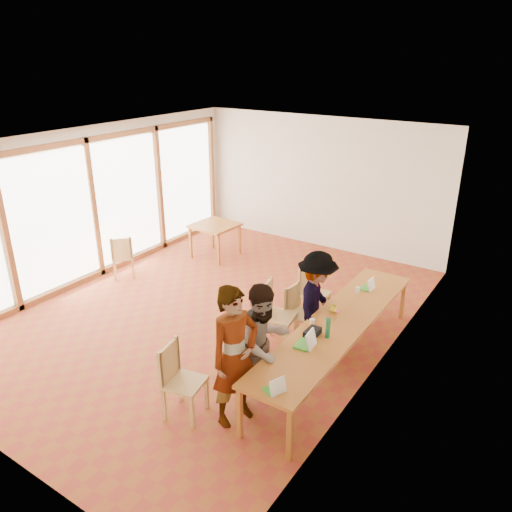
% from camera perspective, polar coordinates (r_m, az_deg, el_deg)
% --- Properties ---
extents(ground, '(8.00, 8.00, 0.00)m').
position_cam_1_polar(ground, '(8.95, -4.80, -6.39)').
color(ground, '#9E3926').
rests_on(ground, ground).
extents(wall_back, '(6.00, 0.10, 3.00)m').
position_cam_1_polar(wall_back, '(11.59, 7.33, 8.26)').
color(wall_back, white).
rests_on(wall_back, ground).
extents(wall_right, '(0.10, 8.00, 3.00)m').
position_cam_1_polar(wall_right, '(6.99, 14.58, -1.99)').
color(wall_right, white).
rests_on(wall_right, ground).
extents(window_wall, '(0.10, 8.00, 3.00)m').
position_cam_1_polar(window_wall, '(10.36, -18.15, 5.62)').
color(window_wall, white).
rests_on(window_wall, ground).
extents(ceiling, '(6.00, 8.00, 0.04)m').
position_cam_1_polar(ceiling, '(7.95, -5.51, 13.05)').
color(ceiling, white).
rests_on(ceiling, wall_back).
extents(communal_table, '(0.80, 4.00, 0.75)m').
position_cam_1_polar(communal_table, '(7.23, 9.33, -7.77)').
color(communal_table, '#AE5F26').
rests_on(communal_table, ground).
extents(side_table, '(0.90, 0.90, 0.75)m').
position_cam_1_polar(side_table, '(11.09, -4.72, 3.24)').
color(side_table, '#AE5F26').
rests_on(side_table, ground).
extents(chair_near, '(0.54, 0.54, 0.52)m').
position_cam_1_polar(chair_near, '(6.44, -9.07, -12.99)').
color(chair_near, '#DDB96E').
rests_on(chair_near, ground).
extents(chair_mid, '(0.44, 0.44, 0.46)m').
position_cam_1_polar(chair_mid, '(8.02, 4.64, -5.68)').
color(chair_mid, '#DDB96E').
rests_on(chair_mid, ground).
extents(chair_far, '(0.56, 0.56, 0.55)m').
position_cam_1_polar(chair_far, '(7.74, 1.88, -5.86)').
color(chair_far, '#DDB96E').
rests_on(chair_far, ground).
extents(chair_empty, '(0.47, 0.47, 0.52)m').
position_cam_1_polar(chair_empty, '(8.54, 6.14, -3.44)').
color(chair_empty, '#DDB96E').
rests_on(chair_empty, ground).
extents(chair_spare, '(0.59, 0.59, 0.48)m').
position_cam_1_polar(chair_spare, '(10.36, -15.06, 0.38)').
color(chair_spare, '#DDB96E').
rests_on(chair_spare, ground).
extents(person_near, '(0.62, 0.77, 1.83)m').
position_cam_1_polar(person_near, '(6.09, -2.44, -11.38)').
color(person_near, gray).
rests_on(person_near, ground).
extents(person_mid, '(0.83, 0.95, 1.66)m').
position_cam_1_polar(person_mid, '(6.47, 0.91, -10.03)').
color(person_mid, gray).
rests_on(person_mid, ground).
extents(person_far, '(0.87, 1.17, 1.62)m').
position_cam_1_polar(person_far, '(7.54, 6.92, -5.33)').
color(person_far, gray).
rests_on(person_far, ground).
extents(laptop_near, '(0.26, 0.27, 0.19)m').
position_cam_1_polar(laptop_near, '(5.79, 2.28, -14.81)').
color(laptop_near, green).
rests_on(laptop_near, communal_table).
extents(laptop_mid, '(0.26, 0.29, 0.23)m').
position_cam_1_polar(laptop_mid, '(6.57, 5.88, -9.78)').
color(laptop_mid, green).
rests_on(laptop_mid, communal_table).
extents(laptop_far, '(0.20, 0.23, 0.19)m').
position_cam_1_polar(laptop_far, '(8.21, 12.76, -3.40)').
color(laptop_far, green).
rests_on(laptop_far, communal_table).
extents(yellow_mug, '(0.15, 0.15, 0.09)m').
position_cam_1_polar(yellow_mug, '(7.43, 8.79, -6.01)').
color(yellow_mug, yellow).
rests_on(yellow_mug, communal_table).
extents(green_bottle, '(0.07, 0.07, 0.28)m').
position_cam_1_polar(green_bottle, '(6.76, 8.21, -8.17)').
color(green_bottle, '#1C6E41').
rests_on(green_bottle, communal_table).
extents(clear_glass, '(0.07, 0.07, 0.09)m').
position_cam_1_polar(clear_glass, '(8.08, 11.54, -3.79)').
color(clear_glass, silver).
rests_on(clear_glass, communal_table).
extents(condiment_cup, '(0.08, 0.08, 0.06)m').
position_cam_1_polar(condiment_cup, '(7.12, 6.44, -7.40)').
color(condiment_cup, white).
rests_on(condiment_cup, communal_table).
extents(pink_phone, '(0.05, 0.10, 0.01)m').
position_cam_1_polar(pink_phone, '(7.47, 9.30, -6.25)').
color(pink_phone, '#E85278').
rests_on(pink_phone, communal_table).
extents(black_pouch, '(0.16, 0.26, 0.09)m').
position_cam_1_polar(black_pouch, '(6.82, 6.47, -8.69)').
color(black_pouch, black).
rests_on(black_pouch, communal_table).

